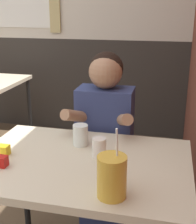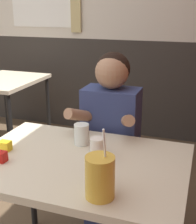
{
  "view_description": "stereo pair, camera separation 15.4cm",
  "coord_description": "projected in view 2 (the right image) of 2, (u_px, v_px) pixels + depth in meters",
  "views": [
    {
      "loc": [
        1.26,
        -0.9,
        1.44
      ],
      "look_at": [
        0.92,
        0.53,
        0.95
      ],
      "focal_mm": 50.0,
      "sensor_mm": 36.0,
      "label": 1
    },
    {
      "loc": [
        1.41,
        -0.86,
        1.44
      ],
      "look_at": [
        0.92,
        0.53,
        0.95
      ],
      "focal_mm": 50.0,
      "sensor_mm": 36.0,
      "label": 2
    }
  ],
  "objects": [
    {
      "name": "condiment_mustard",
      "position": [
        5.0,
        146.0,
        1.58
      ],
      "size": [
        0.06,
        0.04,
        0.05
      ],
      "color": "yellow",
      "rests_on": "main_table"
    },
    {
      "name": "background_table",
      "position": [
        5.0,
        88.0,
        3.2
      ],
      "size": [
        0.64,
        0.8,
        0.75
      ],
      "color": "beige",
      "rests_on": "ground_plane"
    },
    {
      "name": "cocktail_pitcher",
      "position": [
        100.0,
        177.0,
        1.18
      ],
      "size": [
        0.11,
        0.11,
        0.29
      ],
      "color": "gold",
      "rests_on": "main_table"
    },
    {
      "name": "condiment_ketchup",
      "position": [
        0.0,
        157.0,
        1.47
      ],
      "size": [
        0.06,
        0.04,
        0.05
      ],
      "color": "#B7140F",
      "rests_on": "main_table"
    },
    {
      "name": "glass_center",
      "position": [
        82.0,
        134.0,
        1.65
      ],
      "size": [
        0.08,
        0.08,
        0.11
      ],
      "color": "silver",
      "rests_on": "main_table"
    },
    {
      "name": "person_seated",
      "position": [
        111.0,
        142.0,
        1.98
      ],
      "size": [
        0.42,
        0.4,
        1.2
      ],
      "color": "navy",
      "rests_on": "ground_plane"
    },
    {
      "name": "back_wall",
      "position": [
        80.0,
        15.0,
        3.54
      ],
      "size": [
        5.91,
        0.09,
        2.7
      ],
      "color": "beige",
      "rests_on": "ground_plane"
    },
    {
      "name": "glass_far_side",
      "position": [
        97.0,
        148.0,
        1.51
      ],
      "size": [
        0.07,
        0.07,
        0.1
      ],
      "color": "silver",
      "rests_on": "main_table"
    },
    {
      "name": "main_table",
      "position": [
        78.0,
        173.0,
        1.52
      ],
      "size": [
        1.03,
        0.73,
        0.75
      ],
      "color": "beige",
      "rests_on": "ground_plane"
    }
  ]
}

